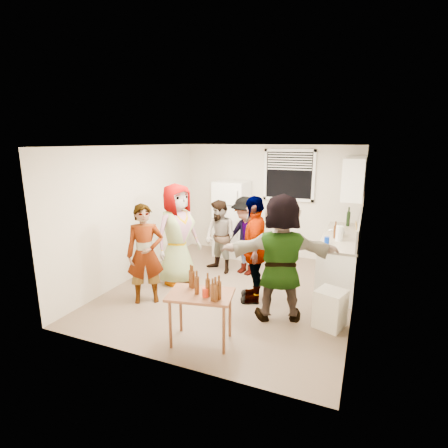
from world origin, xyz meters
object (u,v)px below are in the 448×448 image
at_px(guest_orange, 278,317).
at_px(beer_bottle_table, 213,301).
at_px(beer_bottle_counter, 335,238).
at_px(guest_grey, 179,282).
at_px(refrigerator, 232,219).
at_px(wine_bottle, 348,226).
at_px(red_cup, 206,297).
at_px(serving_table, 201,342).
at_px(blue_cup, 327,243).
at_px(kettle, 338,236).
at_px(guest_black, 253,299).
at_px(guest_stripe, 148,301).
at_px(trash_bin, 330,310).
at_px(guest_back_left, 220,271).
at_px(guest_back_right, 245,273).

bearing_deg(guest_orange, beer_bottle_table, 44.48).
distance_m(beer_bottle_counter, guest_grey, 2.95).
xyz_separation_m(refrigerator, wine_bottle, (2.50, 0.05, 0.05)).
bearing_deg(guest_orange, refrigerator, -75.89).
relative_size(beer_bottle_counter, beer_bottle_table, 1.06).
relative_size(wine_bottle, red_cup, 2.51).
relative_size(beer_bottle_counter, serving_table, 0.28).
bearing_deg(beer_bottle_counter, guest_orange, -111.61).
distance_m(beer_bottle_counter, blue_cup, 0.41).
height_order(kettle, guest_black, kettle).
relative_size(beer_bottle_table, guest_stripe, 0.13).
bearing_deg(trash_bin, guest_orange, -179.04).
bearing_deg(guest_grey, trash_bin, -78.39).
distance_m(refrigerator, serving_table, 3.79).
bearing_deg(serving_table, guest_back_left, 107.68).
xyz_separation_m(guest_back_left, guest_back_right, (0.49, 0.11, 0.00)).
bearing_deg(kettle, wine_bottle, 93.35).
xyz_separation_m(refrigerator, guest_orange, (1.74, -2.53, -0.85)).
distance_m(red_cup, guest_grey, 2.27).
bearing_deg(red_cup, guest_back_right, 98.40).
relative_size(kettle, trash_bin, 0.45).
relative_size(wine_bottle, guest_back_left, 0.20).
bearing_deg(beer_bottle_counter, beer_bottle_table, -113.11).
xyz_separation_m(blue_cup, red_cup, (-1.18, -2.23, -0.21)).
distance_m(guest_grey, guest_orange, 2.12).
distance_m(serving_table, guest_grey, 2.05).
distance_m(refrigerator, guest_back_left, 1.43).
bearing_deg(serving_table, trash_bin, 34.84).
distance_m(guest_stripe, guest_orange, 2.15).
relative_size(refrigerator, blue_cup, 15.26).
height_order(guest_stripe, guest_black, guest_black).
height_order(beer_bottle_counter, guest_orange, beer_bottle_counter).
xyz_separation_m(guest_stripe, guest_back_right, (1.08, 1.79, 0.00)).
bearing_deg(guest_black, wine_bottle, 131.68).
height_order(wine_bottle, guest_grey, wine_bottle).
bearing_deg(refrigerator, guest_back_right, -56.26).
distance_m(wine_bottle, trash_bin, 2.65).
height_order(trash_bin, guest_back_left, trash_bin).
xyz_separation_m(guest_back_right, guest_black, (0.52, -1.07, 0.00)).
bearing_deg(guest_stripe, beer_bottle_counter, -0.32).
height_order(serving_table, guest_grey, serving_table).
xyz_separation_m(red_cup, guest_stripe, (-1.46, 0.81, -0.69)).
bearing_deg(guest_orange, guest_black, -59.28).
xyz_separation_m(refrigerator, guest_back_left, (0.19, -1.14, -0.85)).
bearing_deg(guest_orange, wine_bottle, -126.85).
relative_size(guest_back_right, guest_black, 0.88).
bearing_deg(serving_table, guest_black, 80.68).
distance_m(beer_bottle_table, red_cup, 0.15).
relative_size(wine_bottle, beer_bottle_counter, 1.29).
bearing_deg(blue_cup, serving_table, -120.62).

